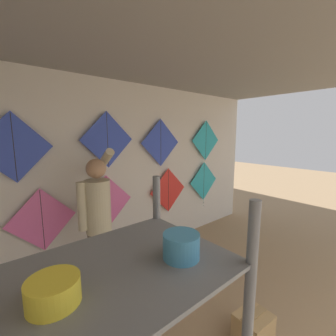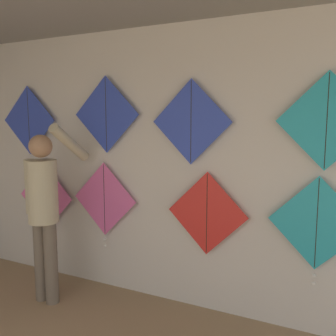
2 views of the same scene
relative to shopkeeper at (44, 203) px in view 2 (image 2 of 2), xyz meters
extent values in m
cube|color=silver|center=(0.93, 0.62, 0.36)|extent=(5.63, 0.06, 2.80)
cylinder|color=#726656|center=(-0.08, -0.01, -0.62)|extent=(0.13, 0.13, 0.85)
cylinder|color=#726656|center=(0.08, -0.02, -0.62)|extent=(0.13, 0.13, 0.85)
cylinder|color=beige|center=(0.00, -0.01, 0.12)|extent=(0.30, 0.30, 0.64)
sphere|color=tan|center=(0.00, -0.01, 0.58)|extent=(0.23, 0.23, 0.23)
cylinder|color=beige|center=(-0.18, 0.00, 0.16)|extent=(0.11, 0.11, 0.57)
cylinder|color=beige|center=(0.18, 0.21, 0.60)|extent=(0.11, 0.52, 0.41)
cube|color=pink|center=(-0.50, 0.53, -0.08)|extent=(0.81, 0.01, 0.81)
cylinder|color=black|center=(-0.50, 0.52, -0.08)|extent=(0.01, 0.01, 0.77)
cube|color=pink|center=(0.36, 0.53, -0.03)|extent=(0.81, 0.01, 0.81)
cylinder|color=black|center=(0.36, 0.52, -0.03)|extent=(0.01, 0.01, 0.77)
sphere|color=white|center=(0.36, 0.52, -0.48)|extent=(0.04, 0.04, 0.04)
sphere|color=white|center=(0.36, 0.52, -0.55)|extent=(0.04, 0.04, 0.04)
cube|color=red|center=(1.56, 0.53, -0.05)|extent=(0.81, 0.01, 0.81)
cylinder|color=black|center=(1.56, 0.52, -0.05)|extent=(0.01, 0.01, 0.77)
cube|color=#28B2C6|center=(2.54, 0.53, -0.02)|extent=(0.81, 0.01, 0.81)
cylinder|color=black|center=(2.54, 0.52, -0.02)|extent=(0.01, 0.01, 0.77)
sphere|color=white|center=(2.54, 0.52, -0.47)|extent=(0.04, 0.04, 0.04)
sphere|color=white|center=(2.54, 0.52, -0.54)|extent=(0.04, 0.04, 0.04)
cube|color=blue|center=(-0.72, 0.53, 0.83)|extent=(0.81, 0.01, 0.81)
cylinder|color=black|center=(-0.72, 0.52, 0.83)|extent=(0.01, 0.01, 0.77)
cube|color=blue|center=(0.41, 0.53, 0.89)|extent=(0.81, 0.01, 0.81)
cylinder|color=black|center=(0.41, 0.52, 0.89)|extent=(0.01, 0.01, 0.77)
cube|color=blue|center=(1.39, 0.53, 0.82)|extent=(0.81, 0.01, 0.81)
cylinder|color=black|center=(1.39, 0.52, 0.82)|extent=(0.01, 0.01, 0.77)
cube|color=#28B2C6|center=(2.57, 0.53, 0.83)|extent=(0.81, 0.01, 0.81)
cylinder|color=black|center=(2.57, 0.52, 0.83)|extent=(0.01, 0.01, 0.77)
camera|label=1|loc=(-1.02, -2.52, 0.99)|focal=24.00mm
camera|label=2|loc=(2.78, -2.76, 0.87)|focal=40.00mm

